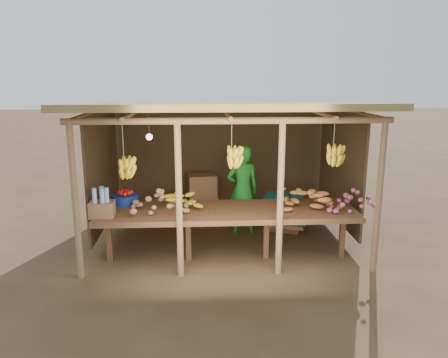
{
  "coord_description": "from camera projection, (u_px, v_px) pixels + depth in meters",
  "views": [
    {
      "loc": [
        -0.4,
        -7.27,
        2.79
      ],
      "look_at": [
        0.0,
        0.0,
        1.05
      ],
      "focal_mm": 35.0,
      "sensor_mm": 36.0,
      "label": 1
    }
  ],
  "objects": [
    {
      "name": "vendor",
      "position": [
        243.0,
        190.0,
        7.77
      ],
      "size": [
        0.64,
        0.47,
        1.6
      ],
      "primitive_type": "imported",
      "rotation": [
        0.0,
        0.0,
        3.3
      ],
      "color": "#1B7A20",
      "rests_on": "ground"
    },
    {
      "name": "sweet_potato_heap",
      "position": [
        310.0,
        197.0,
        6.65
      ],
      "size": [
        0.95,
        0.64,
        0.35
      ],
      "primitive_type": null,
      "rotation": [
        0.0,
        0.0,
        0.12
      ],
      "color": "#BA702F",
      "rests_on": "counter"
    },
    {
      "name": "onion_heap",
      "position": [
        354.0,
        199.0,
        6.54
      ],
      "size": [
        0.9,
        0.64,
        0.36
      ],
      "primitive_type": null,
      "rotation": [
        0.0,
        0.0,
        0.2
      ],
      "color": "#B5586F",
      "rests_on": "counter"
    },
    {
      "name": "tarp_crate",
      "position": [
        284.0,
        211.0,
        8.06
      ],
      "size": [
        0.84,
        0.78,
        0.81
      ],
      "color": "brown",
      "rests_on": "ground"
    },
    {
      "name": "counter",
      "position": [
        227.0,
        213.0,
        6.63
      ],
      "size": [
        3.9,
        1.05,
        0.8
      ],
      "color": "brown",
      "rests_on": "ground"
    },
    {
      "name": "stall_structure",
      "position": [
        224.0,
        131.0,
        7.12
      ],
      "size": [
        4.7,
        3.5,
        2.43
      ],
      "color": "#9B7450",
      "rests_on": "ground"
    },
    {
      "name": "carton_stack",
      "position": [
        192.0,
        199.0,
        8.65
      ],
      "size": [
        1.22,
        0.53,
        0.87
      ],
      "color": "brown",
      "rests_on": "ground"
    },
    {
      "name": "burlap_sacks",
      "position": [
        167.0,
        209.0,
        8.39
      ],
      "size": [
        0.89,
        0.47,
        0.63
      ],
      "color": "#4E3B24",
      "rests_on": "ground"
    },
    {
      "name": "ground",
      "position": [
        224.0,
        237.0,
        7.73
      ],
      "size": [
        60.0,
        60.0,
        0.0
      ],
      "primitive_type": "plane",
      "color": "brown",
      "rests_on": "ground"
    },
    {
      "name": "bottle_box",
      "position": [
        102.0,
        205.0,
        6.26
      ],
      "size": [
        0.35,
        0.28,
        0.44
      ],
      "color": "brown",
      "rests_on": "counter"
    },
    {
      "name": "banana_pile",
      "position": [
        182.0,
        197.0,
        6.67
      ],
      "size": [
        0.71,
        0.52,
        0.35
      ],
      "primitive_type": null,
      "rotation": [
        0.0,
        0.0,
        0.24
      ],
      "color": "yellow",
      "rests_on": "counter"
    },
    {
      "name": "potato_heap",
      "position": [
        159.0,
        200.0,
        6.48
      ],
      "size": [
        0.98,
        0.77,
        0.36
      ],
      "primitive_type": null,
      "rotation": [
        0.0,
        0.0,
        0.33
      ],
      "color": "#A27C54",
      "rests_on": "counter"
    },
    {
      "name": "tomato_basin",
      "position": [
        125.0,
        198.0,
        6.91
      ],
      "size": [
        0.42,
        0.42,
        0.22
      ],
      "rotation": [
        0.0,
        0.0,
        0.15
      ],
      "color": "navy",
      "rests_on": "counter"
    }
  ]
}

